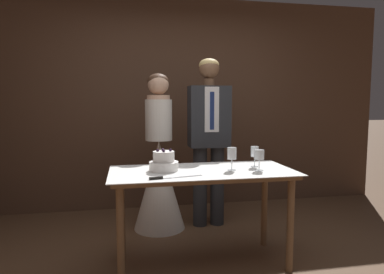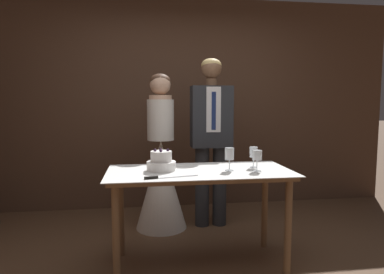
{
  "view_description": "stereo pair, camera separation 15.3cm",
  "coord_description": "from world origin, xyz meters",
  "px_view_note": "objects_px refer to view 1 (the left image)",
  "views": [
    {
      "loc": [
        -0.62,
        -2.39,
        1.35
      ],
      "look_at": [
        -0.03,
        0.72,
        1.02
      ],
      "focal_mm": 32.0,
      "sensor_mm": 36.0,
      "label": 1
    },
    {
      "loc": [
        -0.47,
        -2.42,
        1.35
      ],
      "look_at": [
        -0.03,
        0.72,
        1.02
      ],
      "focal_mm": 32.0,
      "sensor_mm": 36.0,
      "label": 2
    }
  ],
  "objects_px": {
    "tiered_cake": "(164,162)",
    "wine_glass_far": "(232,155)",
    "bride": "(159,172)",
    "groom": "(209,132)",
    "cake_table": "(202,182)",
    "wine_glass_middle": "(255,153)",
    "cake_knife": "(166,178)",
    "wine_glass_near": "(259,156)"
  },
  "relations": [
    {
      "from": "tiered_cake",
      "to": "wine_glass_far",
      "type": "bearing_deg",
      "value": -9.07
    },
    {
      "from": "bride",
      "to": "groom",
      "type": "xyz_separation_m",
      "value": [
        0.54,
        -0.0,
        0.41
      ]
    },
    {
      "from": "wine_glass_far",
      "to": "bride",
      "type": "bearing_deg",
      "value": 118.51
    },
    {
      "from": "cake_table",
      "to": "wine_glass_middle",
      "type": "relative_size",
      "value": 8.42
    },
    {
      "from": "cake_knife",
      "to": "wine_glass_near",
      "type": "relative_size",
      "value": 2.38
    },
    {
      "from": "bride",
      "to": "cake_knife",
      "type": "bearing_deg",
      "value": -92.82
    },
    {
      "from": "cake_table",
      "to": "groom",
      "type": "xyz_separation_m",
      "value": [
        0.27,
        0.88,
        0.33
      ]
    },
    {
      "from": "wine_glass_middle",
      "to": "wine_glass_far",
      "type": "distance_m",
      "value": 0.26
    },
    {
      "from": "cake_knife",
      "to": "groom",
      "type": "distance_m",
      "value": 1.3
    },
    {
      "from": "bride",
      "to": "wine_glass_middle",
      "type": "bearing_deg",
      "value": -48.07
    },
    {
      "from": "cake_table",
      "to": "bride",
      "type": "height_order",
      "value": "bride"
    },
    {
      "from": "wine_glass_near",
      "to": "bride",
      "type": "height_order",
      "value": "bride"
    },
    {
      "from": "wine_glass_near",
      "to": "wine_glass_middle",
      "type": "distance_m",
      "value": 0.16
    },
    {
      "from": "cake_table",
      "to": "cake_knife",
      "type": "distance_m",
      "value": 0.42
    },
    {
      "from": "cake_knife",
      "to": "wine_glass_middle",
      "type": "height_order",
      "value": "wine_glass_middle"
    },
    {
      "from": "cake_table",
      "to": "bride",
      "type": "relative_size",
      "value": 0.91
    },
    {
      "from": "wine_glass_middle",
      "to": "bride",
      "type": "bearing_deg",
      "value": 131.93
    },
    {
      "from": "wine_glass_middle",
      "to": "groom",
      "type": "bearing_deg",
      "value": 103.76
    },
    {
      "from": "groom",
      "to": "wine_glass_middle",
      "type": "bearing_deg",
      "value": -76.24
    },
    {
      "from": "wine_glass_middle",
      "to": "tiered_cake",
      "type": "bearing_deg",
      "value": -178.65
    },
    {
      "from": "cake_knife",
      "to": "wine_glass_near",
      "type": "bearing_deg",
      "value": -0.88
    },
    {
      "from": "wine_glass_near",
      "to": "wine_glass_middle",
      "type": "height_order",
      "value": "wine_glass_middle"
    },
    {
      "from": "cake_table",
      "to": "wine_glass_middle",
      "type": "distance_m",
      "value": 0.52
    },
    {
      "from": "wine_glass_middle",
      "to": "bride",
      "type": "distance_m",
      "value": 1.15
    },
    {
      "from": "cake_table",
      "to": "wine_glass_near",
      "type": "height_order",
      "value": "wine_glass_near"
    },
    {
      "from": "tiered_cake",
      "to": "cake_knife",
      "type": "height_order",
      "value": "tiered_cake"
    },
    {
      "from": "wine_glass_near",
      "to": "wine_glass_far",
      "type": "bearing_deg",
      "value": 165.76
    },
    {
      "from": "wine_glass_middle",
      "to": "groom",
      "type": "height_order",
      "value": "groom"
    },
    {
      "from": "cake_table",
      "to": "wine_glass_middle",
      "type": "height_order",
      "value": "wine_glass_middle"
    },
    {
      "from": "cake_table",
      "to": "bride",
      "type": "distance_m",
      "value": 0.93
    },
    {
      "from": "wine_glass_far",
      "to": "bride",
      "type": "xyz_separation_m",
      "value": [
        -0.51,
        0.93,
        -0.31
      ]
    },
    {
      "from": "tiered_cake",
      "to": "bride",
      "type": "bearing_deg",
      "value": 87.35
    },
    {
      "from": "cake_table",
      "to": "wine_glass_middle",
      "type": "bearing_deg",
      "value": 7.15
    },
    {
      "from": "tiered_cake",
      "to": "wine_glass_far",
      "type": "xyz_separation_m",
      "value": [
        0.54,
        -0.09,
        0.06
      ]
    },
    {
      "from": "wine_glass_middle",
      "to": "bride",
      "type": "relative_size",
      "value": 0.11
    },
    {
      "from": "wine_glass_near",
      "to": "wine_glass_middle",
      "type": "relative_size",
      "value": 0.96
    },
    {
      "from": "cake_knife",
      "to": "bride",
      "type": "height_order",
      "value": "bride"
    },
    {
      "from": "tiered_cake",
      "to": "bride",
      "type": "relative_size",
      "value": 0.14
    },
    {
      "from": "wine_glass_near",
      "to": "wine_glass_middle",
      "type": "xyz_separation_m",
      "value": [
        0.02,
        0.16,
        0.0
      ]
    },
    {
      "from": "groom",
      "to": "wine_glass_far",
      "type": "bearing_deg",
      "value": -92.08
    },
    {
      "from": "cake_table",
      "to": "wine_glass_far",
      "type": "relative_size",
      "value": 7.97
    },
    {
      "from": "wine_glass_near",
      "to": "groom",
      "type": "bearing_deg",
      "value": 100.31
    }
  ]
}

